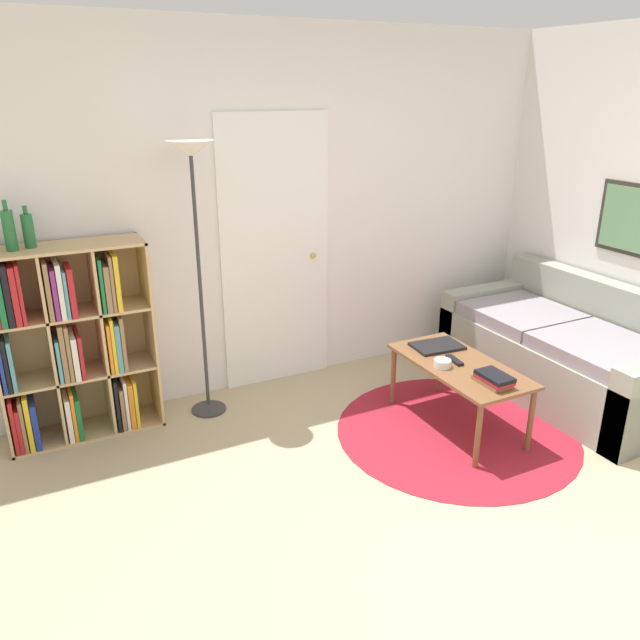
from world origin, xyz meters
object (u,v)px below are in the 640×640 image
object	(u,v)px
bottle_middle	(9,230)
bottle_right	(28,230)
floor_lamp	(193,187)
couch	(568,353)
bowl	(442,363)
coffee_table	(459,371)
laptop	(437,346)
bookshelf	(70,345)

from	to	relation	value
bottle_middle	bottle_right	bearing A→B (deg)	19.90
floor_lamp	bottle_middle	size ratio (longest dim) A/B	6.33
floor_lamp	couch	world-z (taller)	floor_lamp
floor_lamp	couch	distance (m)	2.97
bowl	bottle_middle	bearing A→B (deg)	156.56
floor_lamp	bottle_right	xyz separation A→B (m)	(-0.97, 0.12, -0.20)
coffee_table	laptop	world-z (taller)	laptop
laptop	bottle_middle	xyz separation A→B (m)	(-2.54, 0.75, 0.93)
bookshelf	coffee_table	bearing A→B (deg)	-24.65
coffee_table	laptop	distance (m)	0.30
bookshelf	floor_lamp	distance (m)	1.27
floor_lamp	coffee_table	distance (m)	2.09
couch	bottle_middle	xyz separation A→B (m)	(-3.60, 0.97, 1.10)
couch	bowl	distance (m)	1.24
coffee_table	bowl	distance (m)	0.16
laptop	bottle_right	xyz separation A→B (m)	(-2.44, 0.79, 0.91)
coffee_table	bottle_right	xyz separation A→B (m)	(-2.41, 1.08, 0.97)
laptop	bowl	bearing A→B (deg)	-120.62
couch	bottle_middle	bearing A→B (deg)	164.95
laptop	bottle_middle	size ratio (longest dim) A/B	1.21
bookshelf	floor_lamp	xyz separation A→B (m)	(0.84, -0.09, 0.94)
bowl	bottle_right	distance (m)	2.67
floor_lamp	bowl	distance (m)	1.95
bottle_middle	bottle_right	distance (m)	0.11
bookshelf	bowl	xyz separation A→B (m)	(2.15, -1.04, -0.15)
couch	bowl	xyz separation A→B (m)	(-1.23, -0.06, 0.19)
floor_lamp	coffee_table	world-z (taller)	floor_lamp
coffee_table	bowl	bearing A→B (deg)	175.21
coffee_table	laptop	size ratio (longest dim) A/B	2.83
bottle_right	coffee_table	bearing A→B (deg)	-24.09
bookshelf	bottle_right	xyz separation A→B (m)	(-0.13, 0.03, 0.74)
bookshelf	bowl	bearing A→B (deg)	-25.75
floor_lamp	coffee_table	xyz separation A→B (m)	(1.44, -0.96, -1.17)
couch	coffee_table	bearing A→B (deg)	-176.22
laptop	couch	bearing A→B (deg)	-11.71
coffee_table	couch	bearing A→B (deg)	3.78
bottle_right	laptop	bearing A→B (deg)	-17.83
couch	bowl	world-z (taller)	couch
couch	bottle_middle	size ratio (longest dim) A/B	6.20
bookshelf	bowl	world-z (taller)	bookshelf
bookshelf	bottle_middle	size ratio (longest dim) A/B	4.33
floor_lamp	bottle_middle	bearing A→B (deg)	175.51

